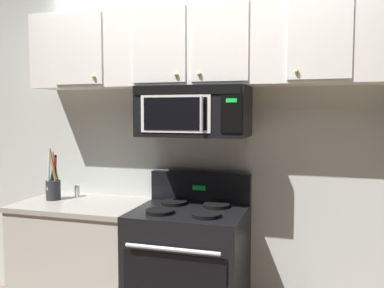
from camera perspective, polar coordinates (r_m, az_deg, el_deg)
back_wall at (r=3.15m, az=1.57°, el=0.41°), size 5.20×0.10×2.70m
stove_range at (r=3.01m, az=-0.38°, el=-17.11°), size 0.76×0.69×1.12m
over_range_microwave at (r=2.91m, az=0.28°, el=4.51°), size 0.76×0.43×0.35m
upper_cabinets at (r=2.97m, az=0.46°, el=13.22°), size 2.50×0.36×0.55m
counter_segment at (r=3.34m, az=-14.76°, el=-15.28°), size 0.93×0.65×0.90m
utensil_crock_charcoal at (r=3.35m, az=-18.59°, el=-5.48°), size 0.11×0.11×0.40m
salt_shaker at (r=3.41m, az=-15.56°, el=-6.28°), size 0.04×0.04×0.09m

